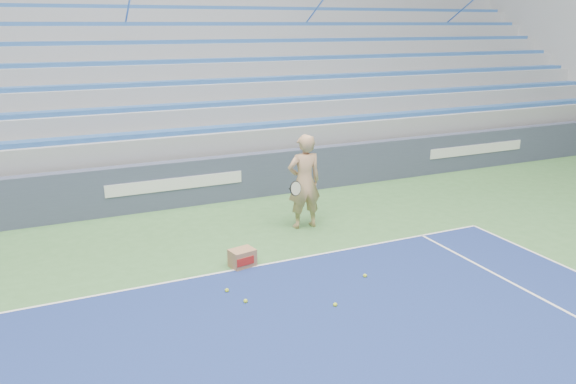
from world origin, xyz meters
The scene contains 8 objects.
sponsor_barrier centered at (0.00, 15.88, 0.55)m, with size 30.00×0.32×1.10m.
bleachers centered at (0.00, 21.60, 2.36)m, with size 31.00×9.15×7.30m.
tennis_player centered at (2.15, 13.37, 1.00)m, with size 0.98×0.88×2.00m.
ball_box centered at (0.26, 12.00, 0.16)m, with size 0.48×0.41×0.32m.
tennis_ball_0 centered at (1.04, 10.00, 0.03)m, with size 0.07×0.07×0.07m, color #C2E02D.
tennis_ball_1 centered at (-0.17, 10.68, 0.03)m, with size 0.07×0.07×0.07m, color #C2E02D.
tennis_ball_2 centered at (2.01, 10.69, 0.03)m, with size 0.07×0.07×0.07m, color #C2E02D.
tennis_ball_3 centered at (-0.32, 11.15, 0.03)m, with size 0.07×0.07×0.07m, color #C2E02D.
Camera 1 is at (-2.82, 3.27, 4.16)m, focal length 35.00 mm.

